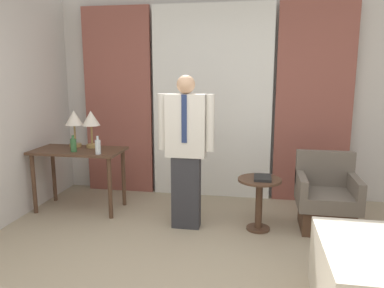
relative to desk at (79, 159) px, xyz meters
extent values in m
cube|color=beige|center=(1.54, 0.96, 0.70)|extent=(10.00, 0.06, 2.70)
cube|color=white|center=(1.54, 0.83, 0.64)|extent=(1.60, 0.06, 2.58)
cube|color=brown|center=(0.22, 0.83, 0.64)|extent=(0.96, 0.06, 2.58)
cube|color=brown|center=(2.87, 0.83, 0.64)|extent=(0.96, 0.06, 2.58)
cube|color=#4C3323|center=(0.00, 0.00, 0.11)|extent=(1.10, 0.58, 0.03)
cylinder|color=#4C3323|center=(-0.49, -0.23, -0.28)|extent=(0.05, 0.05, 0.74)
cylinder|color=#4C3323|center=(0.49, -0.23, -0.28)|extent=(0.05, 0.05, 0.74)
cylinder|color=#4C3323|center=(-0.49, 0.23, -0.28)|extent=(0.05, 0.05, 0.74)
cylinder|color=#4C3323|center=(0.49, 0.23, -0.28)|extent=(0.05, 0.05, 0.74)
cylinder|color=#9E7F47|center=(-0.11, 0.16, 0.14)|extent=(0.15, 0.15, 0.04)
cylinder|color=#9E7F47|center=(-0.11, 0.16, 0.28)|extent=(0.02, 0.02, 0.24)
cone|color=silver|center=(-0.11, 0.16, 0.49)|extent=(0.22, 0.22, 0.19)
cylinder|color=#9E7F47|center=(0.11, 0.16, 0.14)|extent=(0.15, 0.15, 0.04)
cylinder|color=#9E7F47|center=(0.11, 0.16, 0.28)|extent=(0.02, 0.02, 0.24)
cone|color=silver|center=(0.11, 0.16, 0.49)|extent=(0.22, 0.22, 0.19)
cylinder|color=silver|center=(0.35, -0.20, 0.21)|extent=(0.06, 0.06, 0.17)
cylinder|color=silver|center=(0.35, -0.20, 0.31)|extent=(0.03, 0.03, 0.05)
cylinder|color=#336638|center=(0.01, -0.13, 0.20)|extent=(0.07, 0.07, 0.15)
cylinder|color=#336638|center=(0.01, -0.13, 0.30)|extent=(0.03, 0.03, 0.04)
cube|color=#2D2D33|center=(1.41, -0.31, -0.24)|extent=(0.31, 0.16, 0.81)
cube|color=silver|center=(1.41, -0.31, 0.50)|extent=(0.43, 0.19, 0.67)
cube|color=navy|center=(1.41, -0.41, 0.58)|extent=(0.06, 0.01, 0.51)
cylinder|color=silver|center=(1.15, -0.31, 0.53)|extent=(0.09, 0.09, 0.61)
cylinder|color=silver|center=(1.67, -0.31, 0.53)|extent=(0.09, 0.09, 0.61)
sphere|color=tan|center=(1.41, -0.31, 0.93)|extent=(0.20, 0.20, 0.20)
cube|color=#4C3323|center=(2.94, -0.12, -0.51)|extent=(0.54, 0.50, 0.27)
cube|color=#665B51|center=(2.94, -0.12, -0.30)|extent=(0.64, 0.59, 0.16)
cube|color=#665B51|center=(2.94, 0.13, -0.02)|extent=(0.64, 0.10, 0.40)
cube|color=#665B51|center=(2.66, -0.12, -0.13)|extent=(0.08, 0.59, 0.18)
cube|color=#665B51|center=(3.21, -0.12, -0.13)|extent=(0.08, 0.59, 0.18)
cylinder|color=#4C3323|center=(2.21, -0.25, -0.63)|extent=(0.26, 0.26, 0.02)
cylinder|color=#4C3323|center=(2.21, -0.25, -0.37)|extent=(0.07, 0.07, 0.55)
cylinder|color=#4C3323|center=(2.21, -0.25, -0.08)|extent=(0.47, 0.47, 0.02)
cube|color=black|center=(2.24, -0.26, -0.05)|extent=(0.18, 0.26, 0.03)
camera|label=1|loc=(2.17, -4.19, 1.07)|focal=35.00mm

